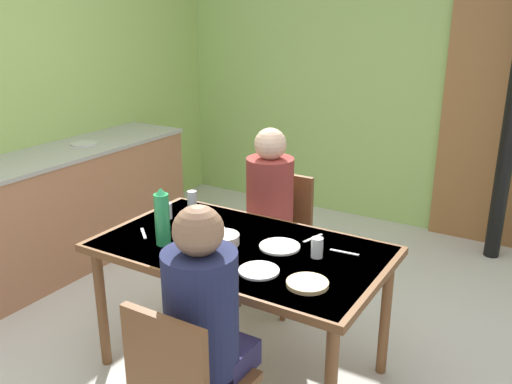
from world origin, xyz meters
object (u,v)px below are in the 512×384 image
chair_far_diner (279,231)px  dining_table (241,258)px  person_near_diner (203,308)px  person_far_diner (269,197)px  water_bottle_green_near (162,218)px  kitchen_counter (54,211)px  serving_bowl_center (223,239)px

chair_far_diner → dining_table: bearing=104.8°
person_near_diner → person_far_diner: same height
chair_far_diner → person_far_diner: size_ratio=1.13×
person_far_diner → water_bottle_green_near: 0.86m
kitchen_counter → serving_bowl_center: (1.81, -0.37, 0.32)m
chair_far_diner → water_bottle_green_near: bearing=81.3°
person_far_diner → water_bottle_green_near: (-0.15, -0.84, 0.11)m
serving_bowl_center → dining_table: bearing=19.5°
person_near_diner → dining_table: bearing=110.0°
person_near_diner → water_bottle_green_near: (-0.59, 0.46, 0.11)m
kitchen_counter → serving_bowl_center: kitchen_counter is taller
person_far_diner → serving_bowl_center: person_far_diner is taller
kitchen_counter → person_far_diner: size_ratio=3.12×
person_far_diner → serving_bowl_center: size_ratio=4.53×
person_near_diner → person_far_diner: 1.37m
water_bottle_green_near → chair_far_diner: bearing=81.3°
dining_table → kitchen_counter: bearing=169.9°
dining_table → chair_far_diner: bearing=104.8°
kitchen_counter → person_near_diner: size_ratio=3.12×
chair_far_diner → serving_bowl_center: 0.87m
person_near_diner → water_bottle_green_near: size_ratio=2.49×
dining_table → person_near_diner: size_ratio=1.95×
kitchen_counter → water_bottle_green_near: (1.54, -0.53, 0.44)m
chair_far_diner → kitchen_counter: bearing=14.8°
kitchen_counter → chair_far_diner: (1.69, 0.45, 0.05)m
dining_table → chair_far_diner: (-0.21, 0.79, -0.18)m
kitchen_counter → person_near_diner: bearing=-24.9°
person_near_diner → person_far_diner: size_ratio=1.00×
chair_far_diner → serving_bowl_center: chair_far_diner is taller
kitchen_counter → dining_table: 1.94m
person_near_diner → water_bottle_green_near: 0.76m
dining_table → person_far_diner: bearing=107.7°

